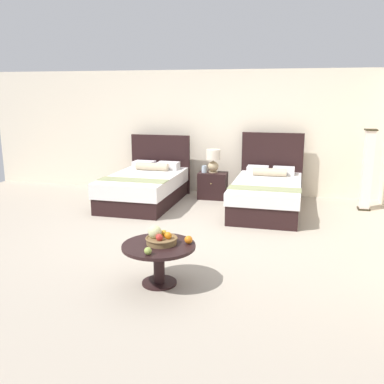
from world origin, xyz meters
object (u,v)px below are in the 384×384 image
Objects in this scene: bed_near_window at (145,187)px; vase at (204,169)px; coffee_table at (159,254)px; fruit_bowl at (160,238)px; floor_lamp_corner at (367,170)px; nightstand at (213,185)px; loose_apple at (148,251)px; bed_near_corner at (267,193)px; table_lamp at (213,159)px; loose_orange at (189,240)px.

bed_near_window reaches higher than vase.
coffee_table is 2.29× the size of fruit_bowl.
coffee_table is 0.55× the size of floor_lamp_corner.
loose_apple reaches higher than nightstand.
coffee_table is (0.12, -3.98, 0.09)m from nightstand.
bed_near_window is at bearing 109.65° from loose_apple.
bed_near_window reaches higher than nightstand.
loose_apple is (-0.03, -0.34, -0.03)m from fruit_bowl.
fruit_bowl is 4.60m from floor_lamp_corner.
coffee_table is (1.32, -3.34, 0.03)m from bed_near_window.
loose_apple is at bearing -88.58° from nightstand.
bed_near_corner reaches higher than vase.
nightstand is 0.39× the size of floor_lamp_corner.
bed_near_corner is 27.96× the size of loose_apple.
coffee_table is at bearing 86.67° from loose_apple.
bed_near_window reaches higher than table_lamp.
bed_near_window is 26.43× the size of loose_apple.
vase is 0.40× the size of fruit_bowl.
bed_near_window is 1.22m from vase.
bed_near_window is at bearing -151.90° from nightstand.
coffee_table is (0.29, -3.94, -0.24)m from vase.
bed_near_window is 2.30m from bed_near_corner.
nightstand is at bearing -90.00° from table_lamp.
bed_near_corner reaches higher than nightstand.
fruit_bowl is at bearing -85.60° from vase.
table_lamp is 0.57× the size of coffee_table.
table_lamp is 0.31× the size of floor_lamp_corner.
fruit_bowl is at bearing -88.07° from nightstand.
coffee_table is 0.34m from loose_apple.
bed_near_window is 1.36m from nightstand.
floor_lamp_corner reaches higher than fruit_bowl.
vase is 0.10× the size of floor_lamp_corner.
loose_orange is at bearing 13.14° from fruit_bowl.
loose_orange is (0.60, -3.84, -0.09)m from vase.
bed_near_corner is 24.91× the size of loose_orange.
fruit_bowl is at bearing -125.71° from floor_lamp_corner.
bed_near_window is 3.74× the size of nightstand.
loose_orange is (0.31, 0.10, 0.15)m from coffee_table.
table_lamp is 2.83m from floor_lamp_corner.
loose_apple is (-0.99, -3.66, 0.19)m from bed_near_corner.
floor_lamp_corner reaches higher than bed_near_corner.
bed_near_window reaches higher than fruit_bowl.
loose_orange is (0.33, 0.41, 0.00)m from loose_apple.
bed_near_corner reaches higher than loose_orange.
nightstand is at bearing 28.10° from bed_near_window.
bed_near_window is 1.44m from table_lamp.
table_lamp is at bearing 91.78° from coffee_table.
vase is at bearing 93.70° from loose_apple.
vase is at bearing -160.32° from table_lamp.
bed_near_corner is 3.95× the size of nightstand.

